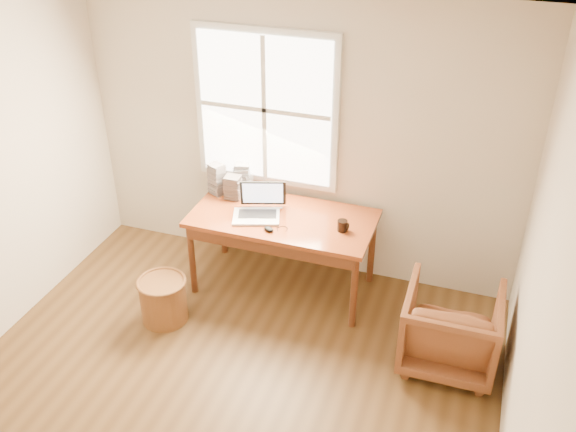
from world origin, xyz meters
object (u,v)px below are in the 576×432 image
(desk, at_px, (283,218))
(laptop, at_px, (256,202))
(cd_stack_a, at_px, (242,176))
(armchair, at_px, (451,328))
(wicker_stool, at_px, (163,300))
(coffee_mug, at_px, (342,226))

(desk, relative_size, laptop, 3.58)
(laptop, bearing_deg, cd_stack_a, 106.39)
(armchair, bearing_deg, cd_stack_a, -23.04)
(armchair, distance_m, wicker_stool, 2.38)
(cd_stack_a, bearing_deg, desk, -33.77)
(desk, bearing_deg, coffee_mug, -5.86)
(wicker_stool, relative_size, cd_stack_a, 1.45)
(armchair, relative_size, coffee_mug, 7.66)
(coffee_mug, bearing_deg, cd_stack_a, 144.86)
(wicker_stool, xyz_separation_m, laptop, (0.60, 0.67, 0.71))
(desk, height_order, wicker_stool, desk)
(desk, height_order, coffee_mug, coffee_mug)
(laptop, height_order, cd_stack_a, laptop)
(armchair, distance_m, laptop, 1.90)
(desk, relative_size, coffee_mug, 16.64)
(laptop, bearing_deg, coffee_mug, -15.21)
(wicker_stool, height_order, cd_stack_a, cd_stack_a)
(laptop, relative_size, coffee_mug, 4.65)
(armchair, bearing_deg, wicker_stool, 5.74)
(armchair, height_order, cd_stack_a, cd_stack_a)
(armchair, relative_size, laptop, 1.65)
(coffee_mug, relative_size, cd_stack_a, 0.36)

